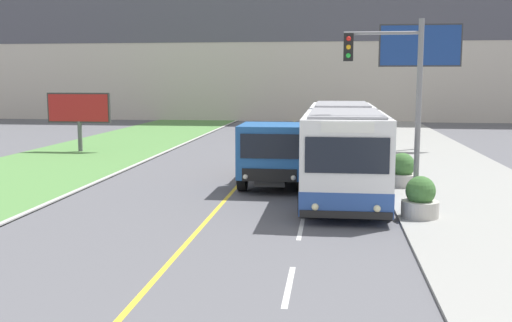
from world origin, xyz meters
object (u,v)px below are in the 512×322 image
(planter_round_near, at_px, (420,199))
(city_bus, at_px, (343,147))
(dump_truck, at_px, (275,154))
(billboard_large, at_px, (420,52))
(billboard_small, at_px, (79,110))
(planter_round_second, at_px, (402,172))
(traffic_light_mast, at_px, (396,92))
(car_distant, at_px, (332,128))

(planter_round_near, bearing_deg, city_bus, 112.95)
(dump_truck, distance_m, billboard_large, 14.87)
(billboard_small, bearing_deg, planter_round_near, -40.95)
(billboard_small, distance_m, planter_round_near, 22.01)
(planter_round_second, bearing_deg, traffic_light_mast, -99.62)
(car_distant, relative_size, billboard_large, 0.61)
(car_distant, distance_m, planter_round_second, 18.81)
(traffic_light_mast, xyz_separation_m, planter_round_near, (0.74, -0.45, -3.08))
(car_distant, bearing_deg, planter_round_second, -82.06)
(planter_round_near, relative_size, planter_round_second, 0.96)
(city_bus, bearing_deg, traffic_light_mast, -72.96)
(dump_truck, distance_m, billboard_small, 15.22)
(car_distant, distance_m, billboard_small, 16.99)
(billboard_large, relative_size, planter_round_near, 5.89)
(city_bus, xyz_separation_m, planter_round_second, (2.23, 0.07, -0.92))
(car_distant, bearing_deg, traffic_light_mast, -85.59)
(dump_truck, relative_size, car_distant, 1.54)
(city_bus, distance_m, planter_round_second, 2.41)
(billboard_large, bearing_deg, city_bus, -109.75)
(dump_truck, bearing_deg, billboard_large, 60.84)
(planter_round_near, xyz_separation_m, planter_round_second, (0.06, 5.17, 0.02))
(planter_round_second, bearing_deg, dump_truck, -177.20)
(dump_truck, relative_size, planter_round_second, 5.30)
(dump_truck, height_order, traffic_light_mast, traffic_light_mast)
(dump_truck, distance_m, traffic_light_mast, 6.46)
(city_bus, height_order, planter_round_second, city_bus)
(traffic_light_mast, height_order, billboard_small, traffic_light_mast)
(city_bus, distance_m, planter_round_near, 5.62)
(billboard_small, xyz_separation_m, planter_round_second, (16.64, -9.21, -1.73))
(dump_truck, relative_size, billboard_large, 0.93)
(traffic_light_mast, relative_size, planter_round_near, 4.80)
(city_bus, distance_m, car_distant, 18.72)
(city_bus, relative_size, billboard_large, 1.82)
(traffic_light_mast, distance_m, billboard_small, 21.13)
(car_distant, height_order, planter_round_near, car_distant)
(traffic_light_mast, bearing_deg, planter_round_near, -31.45)
(dump_truck, height_order, planter_round_near, dump_truck)
(city_bus, relative_size, planter_round_near, 10.73)
(car_distant, bearing_deg, city_bus, -88.85)
(city_bus, distance_m, dump_truck, 2.55)
(billboard_small, bearing_deg, planter_round_second, -28.98)
(car_distant, xyz_separation_m, planter_round_near, (2.53, -23.80, -0.08))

